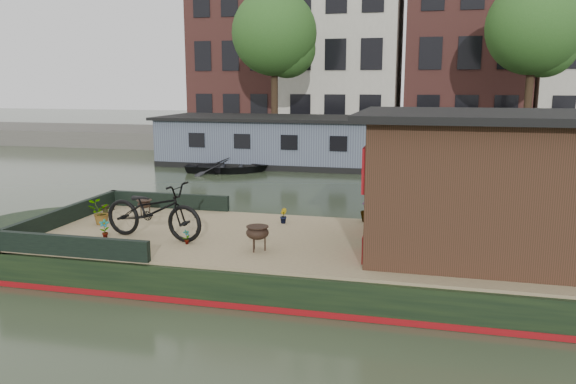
% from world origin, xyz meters
% --- Properties ---
extents(ground, '(120.00, 120.00, 0.00)m').
position_xyz_m(ground, '(0.00, 0.00, 0.00)').
color(ground, '#27311F').
rests_on(ground, ground).
extents(houseboat_hull, '(14.01, 4.02, 0.60)m').
position_xyz_m(houseboat_hull, '(-1.33, 0.00, 0.27)').
color(houseboat_hull, black).
rests_on(houseboat_hull, ground).
extents(houseboat_deck, '(11.80, 3.80, 0.05)m').
position_xyz_m(houseboat_deck, '(0.00, 0.00, 0.62)').
color(houseboat_deck, '#908359').
rests_on(houseboat_deck, houseboat_hull).
extents(bow_bulwark, '(3.00, 4.00, 0.35)m').
position_xyz_m(bow_bulwark, '(-5.07, 0.00, 0.82)').
color(bow_bulwark, black).
rests_on(bow_bulwark, houseboat_deck).
extents(cabin, '(4.00, 3.50, 2.42)m').
position_xyz_m(cabin, '(2.19, 0.00, 1.88)').
color(cabin, black).
rests_on(cabin, houseboat_deck).
extents(bicycle, '(2.14, 0.98, 1.08)m').
position_xyz_m(bicycle, '(-3.59, -0.57, 1.19)').
color(bicycle, black).
rests_on(bicycle, houseboat_deck).
extents(potted_plant_a, '(0.23, 0.20, 0.36)m').
position_xyz_m(potted_plant_a, '(-4.52, -0.78, 0.83)').
color(potted_plant_a, brown).
rests_on(potted_plant_a, houseboat_deck).
extents(potted_plant_b, '(0.20, 0.22, 0.31)m').
position_xyz_m(potted_plant_b, '(-1.51, 1.14, 0.81)').
color(potted_plant_b, '#915E28').
rests_on(potted_plant_b, houseboat_deck).
extents(potted_plant_c, '(0.61, 0.60, 0.51)m').
position_xyz_m(potted_plant_c, '(-5.17, 0.13, 0.90)').
color(potted_plant_c, '#A75330').
rests_on(potted_plant_c, houseboat_deck).
extents(potted_plant_d, '(0.39, 0.39, 0.54)m').
position_xyz_m(potted_plant_d, '(0.20, 1.70, 0.92)').
color(potted_plant_d, '#9C4F2A').
rests_on(potted_plant_d, houseboat_deck).
extents(potted_plant_e, '(0.15, 0.17, 0.27)m').
position_xyz_m(potted_plant_e, '(-2.83, -0.80, 0.79)').
color(potted_plant_e, brown).
rests_on(potted_plant_e, houseboat_deck).
extents(brazier_front, '(0.43, 0.43, 0.44)m').
position_xyz_m(brazier_front, '(-1.46, -0.88, 0.87)').
color(brazier_front, black).
rests_on(brazier_front, houseboat_deck).
extents(brazier_rear, '(0.44, 0.44, 0.38)m').
position_xyz_m(brazier_rear, '(-4.61, 0.99, 0.84)').
color(brazier_rear, black).
rests_on(brazier_rear, houseboat_deck).
extents(bollard_port, '(0.17, 0.17, 0.20)m').
position_xyz_m(bollard_port, '(-5.60, 1.01, 0.75)').
color(bollard_port, black).
rests_on(bollard_port, houseboat_deck).
extents(bollard_stbd, '(0.18, 0.18, 0.20)m').
position_xyz_m(bollard_stbd, '(-5.60, -1.52, 0.75)').
color(bollard_stbd, black).
rests_on(bollard_stbd, houseboat_deck).
extents(dinghy, '(3.82, 3.13, 0.69)m').
position_xyz_m(dinghy, '(-6.44, 11.34, 0.35)').
color(dinghy, black).
rests_on(dinghy, ground).
extents(far_houseboat, '(20.40, 4.40, 2.11)m').
position_xyz_m(far_houseboat, '(0.00, 14.00, 0.97)').
color(far_houseboat, '#515D6D').
rests_on(far_houseboat, ground).
extents(quay, '(60.00, 6.00, 0.90)m').
position_xyz_m(quay, '(0.00, 20.50, 0.45)').
color(quay, '#47443F').
rests_on(quay, ground).
extents(townhouse_row, '(27.25, 8.00, 16.50)m').
position_xyz_m(townhouse_row, '(0.15, 27.50, 7.90)').
color(townhouse_row, brown).
rests_on(townhouse_row, ground).
extents(tree_left, '(4.40, 4.40, 7.40)m').
position_xyz_m(tree_left, '(-6.36, 19.07, 5.89)').
color(tree_left, '#332316').
rests_on(tree_left, quay).
extents(tree_right, '(4.40, 4.40, 7.40)m').
position_xyz_m(tree_right, '(6.14, 19.07, 5.89)').
color(tree_right, '#332316').
rests_on(tree_right, quay).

